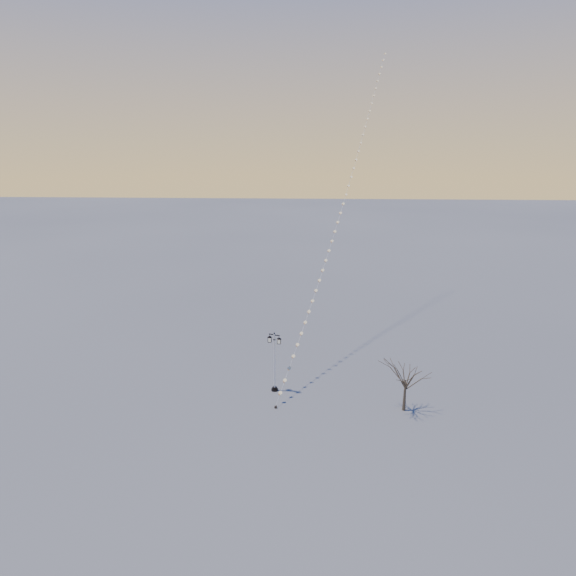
{
  "coord_description": "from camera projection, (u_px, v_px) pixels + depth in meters",
  "views": [
    {
      "loc": [
        1.52,
        -29.88,
        16.7
      ],
      "look_at": [
        -0.63,
        5.82,
        6.92
      ],
      "focal_mm": 31.73,
      "sensor_mm": 36.0,
      "label": 1
    }
  ],
  "objects": [
    {
      "name": "bare_tree",
      "position": [
        406.0,
        376.0,
        33.04
      ],
      "size": [
        2.13,
        2.13,
        3.53
      ],
      "rotation": [
        0.0,
        0.0,
        -0.24
      ],
      "color": "#403425",
      "rests_on": "ground"
    },
    {
      "name": "kite_train",
      "position": [
        344.0,
        186.0,
        44.93
      ],
      "size": [
        10.28,
        31.41,
        27.3
      ],
      "rotation": [
        0.0,
        0.0,
        0.02
      ],
      "color": "black",
      "rests_on": "ground"
    },
    {
      "name": "ground",
      "position": [
        292.0,
        413.0,
        33.26
      ],
      "size": [
        300.0,
        300.0,
        0.0
      ],
      "primitive_type": "plane",
      "color": "#58595A",
      "rests_on": "ground"
    },
    {
      "name": "street_lamp",
      "position": [
        274.0,
        359.0,
        35.8
      ],
      "size": [
        1.06,
        0.67,
        4.41
      ],
      "rotation": [
        0.0,
        0.0,
        -0.4
      ],
      "color": "black",
      "rests_on": "ground"
    }
  ]
}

